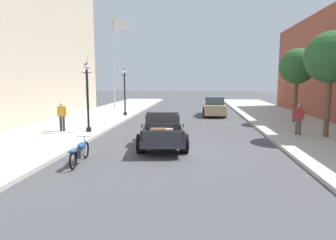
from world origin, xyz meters
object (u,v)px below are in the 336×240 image
object	(u,v)px
street_lamp_near	(87,92)
street_tree_second	(297,67)
car_background_tan	(214,107)
hotrod_truck_gunmetal	(163,129)
flagpole	(116,53)
pedestrian_sidewalk_left	(62,115)
motorcycle_parked	(80,152)
street_tree_nearest	(331,58)
street_lamp_far	(125,88)
pedestrian_sidewalk_right	(299,117)

from	to	relation	value
street_lamp_near	street_tree_second	distance (m)	14.04
car_background_tan	street_tree_second	world-z (taller)	street_tree_second
hotrod_truck_gunmetal	street_lamp_near	bearing A→B (deg)	153.96
car_background_tan	flagpole	xyz separation A→B (m)	(-9.65, 3.80, 5.00)
hotrod_truck_gunmetal	pedestrian_sidewalk_left	distance (m)	6.43
hotrod_truck_gunmetal	motorcycle_parked	distance (m)	4.35
motorcycle_parked	street_tree_nearest	distance (m)	12.66
hotrod_truck_gunmetal	street_tree_nearest	world-z (taller)	street_tree_nearest
hotrod_truck_gunmetal	motorcycle_parked	size ratio (longest dim) A/B	2.40
street_lamp_near	street_tree_nearest	size ratio (longest dim) A/B	0.73
hotrod_truck_gunmetal	street_lamp_far	distance (m)	10.97
flagpole	hotrod_truck_gunmetal	bearing A→B (deg)	-66.85
flagpole	car_background_tan	bearing A→B (deg)	-21.52
pedestrian_sidewalk_left	hotrod_truck_gunmetal	bearing A→B (deg)	-20.04
street_lamp_near	street_lamp_far	xyz separation A→B (m)	(0.13, 7.76, 0.00)
pedestrian_sidewalk_left	street_tree_nearest	size ratio (longest dim) A/B	0.31
pedestrian_sidewalk_right	street_lamp_far	world-z (taller)	street_lamp_far
car_background_tan	pedestrian_sidewalk_left	distance (m)	13.09
flagpole	street_tree_second	distance (m)	17.06
street_lamp_near	street_tree_second	size ratio (longest dim) A/B	0.76
hotrod_truck_gunmetal	car_background_tan	xyz separation A→B (m)	(3.05, 11.62, 0.01)
motorcycle_parked	street_tree_second	size ratio (longest dim) A/B	0.42
hotrod_truck_gunmetal	pedestrian_sidewalk_right	xyz separation A→B (m)	(6.97, 2.40, 0.33)
motorcycle_parked	pedestrian_sidewalk_right	world-z (taller)	pedestrian_sidewalk_right
car_background_tan	street_lamp_near	bearing A→B (deg)	-128.58
street_tree_second	street_tree_nearest	bearing A→B (deg)	-92.16
motorcycle_parked	street_tree_second	bearing A→B (deg)	44.85
car_background_tan	pedestrian_sidewalk_left	bearing A→B (deg)	-133.95
flagpole	street_tree_nearest	world-z (taller)	flagpole
motorcycle_parked	flagpole	world-z (taller)	flagpole
hotrod_truck_gunmetal	motorcycle_parked	bearing A→B (deg)	-127.21
hotrod_truck_gunmetal	pedestrian_sidewalk_right	size ratio (longest dim) A/B	3.08
pedestrian_sidewalk_left	flagpole	world-z (taller)	flagpole
pedestrian_sidewalk_left	street_tree_second	size ratio (longest dim) A/B	0.33
street_lamp_far	street_tree_nearest	xyz separation A→B (m)	(12.54, -7.97, 1.75)
street_lamp_far	motorcycle_parked	bearing A→B (deg)	-82.70
street_tree_second	motorcycle_parked	bearing A→B (deg)	-135.15
hotrod_truck_gunmetal	flagpole	xyz separation A→B (m)	(-6.59, 15.42, 5.02)
street_lamp_near	flagpole	distance (m)	13.83
street_lamp_far	flagpole	bearing A→B (deg)	112.37
motorcycle_parked	street_lamp_near	world-z (taller)	street_lamp_near
motorcycle_parked	street_tree_nearest	size ratio (longest dim) A/B	0.40
motorcycle_parked	street_tree_nearest	xyz separation A→B (m)	(10.83, 5.43, 3.69)
street_lamp_far	street_tree_nearest	world-z (taller)	street_tree_nearest
street_lamp_near	motorcycle_parked	bearing A→B (deg)	-71.83
street_lamp_far	pedestrian_sidewalk_left	bearing A→B (deg)	-102.30
street_tree_second	flagpole	bearing A→B (deg)	152.23
pedestrian_sidewalk_left	street_tree_second	xyz separation A→B (m)	(14.44, 5.32, 2.87)
motorcycle_parked	street_tree_second	xyz separation A→B (m)	(11.04, 10.98, 3.51)
pedestrian_sidewalk_left	street_lamp_near	xyz separation A→B (m)	(1.56, -0.01, 1.30)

